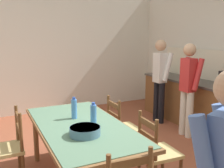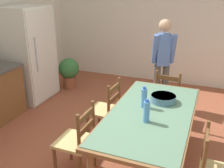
# 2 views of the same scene
# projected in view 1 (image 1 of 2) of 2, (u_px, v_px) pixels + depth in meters

# --- Properties ---
(wall_left) EXTENTS (0.12, 5.20, 2.90)m
(wall_left) POSITION_uv_depth(u_px,v_px,m) (53.00, 49.00, 6.05)
(wall_left) COLOR silver
(wall_left) RESTS_ON ground
(kitchen_counter) EXTENTS (3.08, 0.66, 0.89)m
(kitchen_counter) POSITION_uv_depth(u_px,v_px,m) (203.00, 106.00, 5.00)
(kitchen_counter) COLOR brown
(kitchen_counter) RESTS_ON ground
(counter_splashback) EXTENTS (3.04, 0.03, 0.60)m
(counter_splashback) POSITION_uv_depth(u_px,v_px,m) (218.00, 66.00, 4.99)
(counter_splashback) COLOR #EFE8CB
(counter_splashback) RESTS_ON kitchen_counter
(dining_table) EXTENTS (1.95, 0.97, 0.76)m
(dining_table) POSITION_uv_depth(u_px,v_px,m) (81.00, 130.00, 3.05)
(dining_table) COLOR brown
(dining_table) RESTS_ON ground
(bottle_near_centre) EXTENTS (0.07, 0.07, 0.27)m
(bottle_near_centre) POSITION_uv_depth(u_px,v_px,m) (74.00, 109.00, 3.22)
(bottle_near_centre) COLOR #4C8ED6
(bottle_near_centre) RESTS_ON dining_table
(bottle_off_centre) EXTENTS (0.07, 0.07, 0.27)m
(bottle_off_centre) POSITION_uv_depth(u_px,v_px,m) (93.00, 115.00, 2.97)
(bottle_off_centre) COLOR #4C8ED6
(bottle_off_centre) RESTS_ON dining_table
(serving_bowl) EXTENTS (0.32, 0.32, 0.09)m
(serving_bowl) POSITION_uv_depth(u_px,v_px,m) (85.00, 131.00, 2.69)
(serving_bowl) COLOR slate
(serving_bowl) RESTS_ON dining_table
(chair_side_near_left) EXTENTS (0.42, 0.40, 0.91)m
(chair_side_near_left) POSITION_uv_depth(u_px,v_px,m) (9.00, 148.00, 3.15)
(chair_side_near_left) COLOR brown
(chair_side_near_left) RESTS_ON ground
(chair_side_far_left) EXTENTS (0.43, 0.41, 0.91)m
(chair_side_far_left) POSITION_uv_depth(u_px,v_px,m) (122.00, 128.00, 3.81)
(chair_side_far_left) COLOR brown
(chair_side_far_left) RESTS_ON ground
(chair_side_far_right) EXTENTS (0.44, 0.42, 0.91)m
(chair_side_far_right) POSITION_uv_depth(u_px,v_px,m) (157.00, 152.00, 3.04)
(chair_side_far_right) COLOR brown
(chair_side_far_right) RESTS_ON ground
(person_at_sink) EXTENTS (0.42, 0.29, 1.69)m
(person_at_sink) POSITION_uv_depth(u_px,v_px,m) (160.00, 77.00, 5.28)
(person_at_sink) COLOR black
(person_at_sink) RESTS_ON ground
(person_at_counter) EXTENTS (0.41, 0.28, 1.64)m
(person_at_counter) POSITION_uv_depth(u_px,v_px,m) (188.00, 85.00, 4.54)
(person_at_counter) COLOR silver
(person_at_counter) RESTS_ON ground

